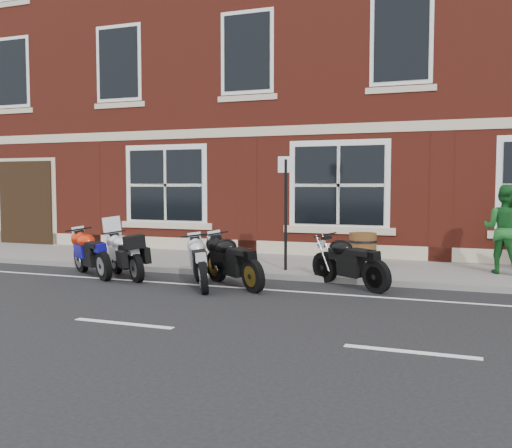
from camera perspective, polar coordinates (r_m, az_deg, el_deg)
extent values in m
plane|color=black|center=(11.07, -4.49, -6.40)|extent=(80.00, 80.00, 0.00)
cube|color=slate|center=(13.81, 0.75, -4.06)|extent=(30.00, 3.00, 0.12)
cube|color=slate|center=(12.35, -1.72, -5.02)|extent=(30.00, 0.16, 0.12)
cube|color=maroon|center=(21.27, 7.78, 14.81)|extent=(24.00, 12.00, 12.00)
cylinder|color=black|center=(13.14, -13.72, -3.54)|extent=(0.54, 0.47, 0.60)
cylinder|color=black|center=(11.87, -11.73, -4.31)|extent=(0.54, 0.47, 0.60)
cube|color=black|center=(12.51, -12.87, -2.43)|extent=(0.72, 0.64, 0.21)
ellipsoid|color=#B7B6BB|center=(12.63, -13.08, -1.87)|extent=(0.62, 0.59, 0.30)
cube|color=black|center=(12.15, -12.31, -2.26)|extent=(0.55, 0.51, 0.09)
cube|color=silver|center=(13.04, -13.75, -0.17)|extent=(0.27, 0.33, 0.42)
cylinder|color=black|center=(13.55, -16.96, -3.30)|extent=(0.59, 0.46, 0.63)
cylinder|color=black|center=(12.22, -14.86, -4.04)|extent=(0.59, 0.46, 0.63)
cube|color=black|center=(12.89, -16.07, -2.16)|extent=(0.78, 0.64, 0.22)
ellipsoid|color=red|center=(13.02, -16.29, -1.58)|extent=(0.65, 0.60, 0.31)
cube|color=black|center=(12.51, -15.48, -1.96)|extent=(0.59, 0.52, 0.10)
cylinder|color=black|center=(11.75, -3.86, -4.22)|extent=(0.58, 0.49, 0.63)
cylinder|color=black|center=(10.52, -0.16, -5.18)|extent=(0.58, 0.49, 0.63)
cube|color=black|center=(11.13, -2.24, -2.93)|extent=(0.77, 0.67, 0.22)
ellipsoid|color=black|center=(11.24, -2.62, -2.24)|extent=(0.66, 0.62, 0.32)
cube|color=black|center=(10.78, -1.20, -2.72)|extent=(0.59, 0.54, 0.10)
cylinder|color=black|center=(11.80, -5.70, -4.25)|extent=(0.42, 0.59, 0.61)
cylinder|color=black|center=(10.44, -5.13, -5.34)|extent=(0.42, 0.59, 0.61)
cube|color=black|center=(11.12, -5.46, -3.07)|extent=(0.58, 0.78, 0.21)
ellipsoid|color=#BCBDC2|center=(11.25, -5.52, -2.40)|extent=(0.57, 0.64, 0.31)
cube|color=black|center=(10.74, -5.30, -2.91)|extent=(0.48, 0.58, 0.10)
cylinder|color=black|center=(11.72, 7.01, -4.28)|extent=(0.59, 0.46, 0.63)
cylinder|color=black|center=(10.72, 12.08, -5.12)|extent=(0.59, 0.46, 0.63)
cube|color=black|center=(11.20, 9.27, -2.97)|extent=(0.78, 0.64, 0.22)
ellipsoid|color=black|center=(11.29, 8.76, -2.31)|extent=(0.65, 0.60, 0.31)
cube|color=black|center=(10.91, 10.71, -2.76)|extent=(0.59, 0.52, 0.10)
imported|color=#195A21|center=(13.03, 23.63, -0.47)|extent=(1.11, 1.00, 1.87)
cylinder|color=#4C2F14|center=(13.57, 10.62, -2.44)|extent=(0.64, 0.64, 0.74)
cylinder|color=black|center=(13.59, 10.61, -3.19)|extent=(0.67, 0.67, 0.05)
cylinder|color=black|center=(13.55, 10.63, -1.69)|extent=(0.67, 0.67, 0.05)
cylinder|color=black|center=(12.42, 2.99, 0.90)|extent=(0.07, 0.07, 2.41)
cube|color=silver|center=(12.41, 3.01, 5.96)|extent=(0.35, 0.04, 0.35)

